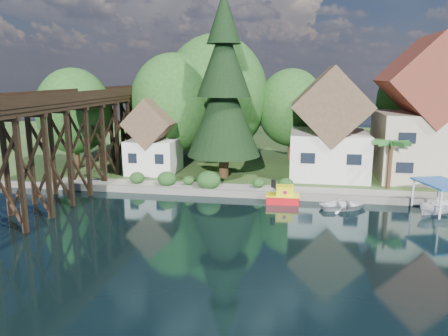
{
  "coord_description": "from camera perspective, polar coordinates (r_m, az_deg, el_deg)",
  "views": [
    {
      "loc": [
        3.83,
        -28.91,
        10.59
      ],
      "look_at": [
        -2.06,
        6.0,
        3.04
      ],
      "focal_mm": 35.0,
      "sensor_mm": 36.0,
      "label": 1
    }
  ],
  "objects": [
    {
      "name": "palm_tree",
      "position": [
        41.73,
        21.01,
        2.91
      ],
      "size": [
        4.24,
        4.24,
        4.64
      ],
      "color": "#382314",
      "rests_on": "bank"
    },
    {
      "name": "shed",
      "position": [
        46.37,
        -9.2,
        3.49
      ],
      "size": [
        5.09,
        5.4,
        7.85
      ],
      "color": "white",
      "rests_on": "bank"
    },
    {
      "name": "conifer",
      "position": [
        43.23,
        -0.02,
        10.15
      ],
      "size": [
        7.31,
        7.31,
        18.01
      ],
      "color": "#382314",
      "rests_on": "bank"
    },
    {
      "name": "boat_white_a",
      "position": [
        36.64,
        15.45,
        -4.56
      ],
      "size": [
        4.56,
        3.86,
        0.8
      ],
      "primitive_type": "imported",
      "rotation": [
        0.0,
        0.0,
        1.89
      ],
      "color": "white",
      "rests_on": "ground"
    },
    {
      "name": "trestle_bridge",
      "position": [
        39.78,
        -20.47,
        3.7
      ],
      "size": [
        4.12,
        44.18,
        9.3
      ],
      "color": "black",
      "rests_on": "ground"
    },
    {
      "name": "promenade",
      "position": [
        39.57,
        12.42,
        -2.98
      ],
      "size": [
        50.0,
        2.6,
        0.06
      ],
      "primitive_type": "cube",
      "color": "gray",
      "rests_on": "bank"
    },
    {
      "name": "boat_canopy",
      "position": [
        37.63,
        26.29,
        -3.84
      ],
      "size": [
        3.88,
        4.66,
        2.57
      ],
      "color": "white",
      "rests_on": "ground"
    },
    {
      "name": "bank",
      "position": [
        63.87,
        6.02,
        2.65
      ],
      "size": [
        140.0,
        52.0,
        0.5
      ],
      "primitive_type": "cube",
      "color": "#2A461C",
      "rests_on": "ground"
    },
    {
      "name": "shrubs",
      "position": [
        40.19,
        -2.8,
        -1.45
      ],
      "size": [
        15.76,
        2.47,
        1.7
      ],
      "color": "#1C4519",
      "rests_on": "bank"
    },
    {
      "name": "tugboat",
      "position": [
        37.16,
        7.74,
        -3.67
      ],
      "size": [
        2.82,
        1.6,
        2.01
      ],
      "color": "red",
      "rests_on": "ground"
    },
    {
      "name": "seawall",
      "position": [
        38.32,
        9.5,
        -3.7
      ],
      "size": [
        60.0,
        0.4,
        0.62
      ],
      "primitive_type": "cube",
      "color": "slate",
      "rests_on": "ground"
    },
    {
      "name": "house_left",
      "position": [
        45.35,
        13.56,
        4.79
      ],
      "size": [
        7.64,
        8.64,
        11.02
      ],
      "color": "white",
      "rests_on": "bank"
    },
    {
      "name": "house_center",
      "position": [
        47.2,
        24.62,
        5.88
      ],
      "size": [
        8.65,
        9.18,
        13.89
      ],
      "color": "#BCAF93",
      "rests_on": "bank"
    },
    {
      "name": "bg_trees",
      "position": [
        50.35,
        6.4,
        8.2
      ],
      "size": [
        49.9,
        13.3,
        10.57
      ],
      "color": "#382314",
      "rests_on": "bank"
    },
    {
      "name": "ground",
      "position": [
        31.03,
        1.93,
        -7.93
      ],
      "size": [
        140.0,
        140.0,
        0.0
      ],
      "primitive_type": "plane",
      "color": "black",
      "rests_on": "ground"
    }
  ]
}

